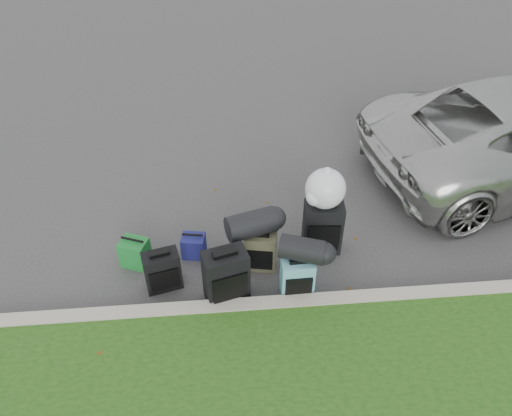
{
  "coord_description": "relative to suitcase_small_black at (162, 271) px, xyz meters",
  "views": [
    {
      "loc": [
        -0.51,
        -4.65,
        4.62
      ],
      "look_at": [
        -0.1,
        0.2,
        0.55
      ],
      "focal_mm": 35.0,
      "sensor_mm": 36.0,
      "label": 1
    }
  ],
  "objects": [
    {
      "name": "suitcase_teal",
      "position": [
        1.57,
        -0.26,
        0.01
      ],
      "size": [
        0.38,
        0.23,
        0.54
      ],
      "primitive_type": "cube",
      "rotation": [
        0.0,
        0.0,
        0.02
      ],
      "color": "teal",
      "rests_on": "ground"
    },
    {
      "name": "suitcase_olive",
      "position": [
        1.19,
        0.23,
        0.0
      ],
      "size": [
        0.42,
        0.31,
        0.53
      ],
      "primitive_type": "cube",
      "rotation": [
        0.0,
        0.0,
        -0.18
      ],
      "color": "#3A3726",
      "rests_on": "ground"
    },
    {
      "name": "tote_green",
      "position": [
        -0.37,
        0.41,
        -0.08
      ],
      "size": [
        0.4,
        0.36,
        0.37
      ],
      "primitive_type": "cube",
      "rotation": [
        0.0,
        0.0,
        -0.37
      ],
      "color": "#19722A",
      "rests_on": "ground"
    },
    {
      "name": "suitcase_large_black_left",
      "position": [
        0.75,
        -0.24,
        0.09
      ],
      "size": [
        0.56,
        0.42,
        0.71
      ],
      "primitive_type": "cube",
      "rotation": [
        0.0,
        0.0,
        0.27
      ],
      "color": "black",
      "rests_on": "ground"
    },
    {
      "name": "trash_bag",
      "position": [
        1.99,
        0.5,
        0.71
      ],
      "size": [
        0.49,
        0.49,
        0.49
      ],
      "primitive_type": "sphere",
      "color": "white",
      "rests_on": "suitcase_large_black_right"
    },
    {
      "name": "suitcase_small_black",
      "position": [
        0.0,
        0.0,
        0.0
      ],
      "size": [
        0.47,
        0.33,
        0.53
      ],
      "primitive_type": "cube",
      "rotation": [
        0.0,
        0.0,
        0.25
      ],
      "color": "black",
      "rests_on": "ground"
    },
    {
      "name": "duffel_right",
      "position": [
        1.62,
        -0.21,
        0.42
      ],
      "size": [
        0.57,
        0.44,
        0.28
      ],
      "primitive_type": "cylinder",
      "rotation": [
        0.0,
        1.57,
        -0.34
      ],
      "color": "black",
      "rests_on": "suitcase_teal"
    },
    {
      "name": "ground",
      "position": [
        1.28,
        0.52,
        -0.26
      ],
      "size": [
        120.0,
        120.0,
        0.0
      ],
      "primitive_type": "plane",
      "color": "#383535",
      "rests_on": "ground"
    },
    {
      "name": "tote_navy",
      "position": [
        0.36,
        0.5,
        -0.11
      ],
      "size": [
        0.32,
        0.27,
        0.31
      ],
      "primitive_type": "cube",
      "rotation": [
        0.0,
        0.0,
        -0.16
      ],
      "color": "navy",
      "rests_on": "ground"
    },
    {
      "name": "duffel_left",
      "position": [
        1.08,
        0.26,
        0.43
      ],
      "size": [
        0.65,
        0.47,
        0.32
      ],
      "primitive_type": "cylinder",
      "rotation": [
        0.0,
        1.57,
        0.29
      ],
      "color": "black",
      "rests_on": "suitcase_olive"
    },
    {
      "name": "curb",
      "position": [
        1.28,
        -0.48,
        -0.19
      ],
      "size": [
        120.0,
        0.18,
        0.15
      ],
      "primitive_type": "cube",
      "color": "#9E937F",
      "rests_on": "ground"
    },
    {
      "name": "suitcase_large_black_right",
      "position": [
        2.01,
        0.49,
        0.1
      ],
      "size": [
        0.51,
        0.33,
        0.73
      ],
      "primitive_type": "cube",
      "rotation": [
        0.0,
        0.0,
        -0.08
      ],
      "color": "black",
      "rests_on": "ground"
    }
  ]
}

